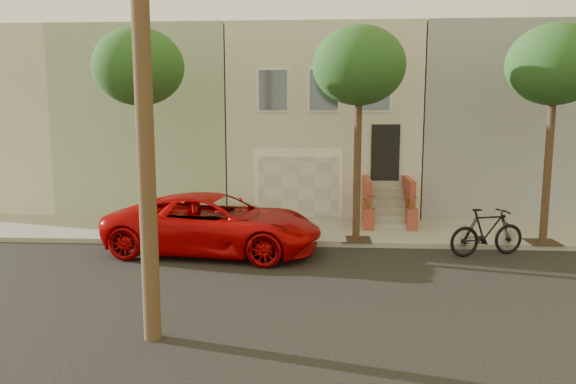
{
  "coord_description": "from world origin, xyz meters",
  "views": [
    {
      "loc": [
        -0.06,
        -11.98,
        3.92
      ],
      "look_at": [
        -1.0,
        3.0,
        1.72
      ],
      "focal_mm": 33.35,
      "sensor_mm": 36.0,
      "label": 1
    }
  ],
  "objects": [
    {
      "name": "tree_mid",
      "position": [
        1.0,
        3.9,
        5.26
      ],
      "size": [
        2.7,
        2.57,
        6.3
      ],
      "color": "#2D2116",
      "rests_on": "sidewalk"
    },
    {
      "name": "sidewalk",
      "position": [
        0.0,
        5.35,
        0.07
      ],
      "size": [
        40.0,
        3.7,
        0.15
      ],
      "primitive_type": "cube",
      "color": "gray",
      "rests_on": "ground"
    },
    {
      "name": "pickup_truck",
      "position": [
        -3.06,
        2.7,
        0.84
      ],
      "size": [
        6.3,
        3.45,
        1.67
      ],
      "primitive_type": "imported",
      "rotation": [
        0.0,
        0.0,
        1.46
      ],
      "color": "#B90406",
      "rests_on": "ground"
    },
    {
      "name": "tree_left",
      "position": [
        -5.5,
        3.9,
        5.26
      ],
      "size": [
        2.7,
        2.57,
        6.3
      ],
      "color": "#2D2116",
      "rests_on": "sidewalk"
    },
    {
      "name": "house_row",
      "position": [
        0.0,
        11.19,
        3.64
      ],
      "size": [
        33.1,
        11.7,
        7.0
      ],
      "color": "beige",
      "rests_on": "sidewalk"
    },
    {
      "name": "tree_right",
      "position": [
        6.5,
        3.9,
        5.26
      ],
      "size": [
        2.7,
        2.57,
        6.3
      ],
      "color": "#2D2116",
      "rests_on": "sidewalk"
    },
    {
      "name": "motorcycle",
      "position": [
        4.54,
        2.82,
        0.67
      ],
      "size": [
        2.33,
        1.25,
        1.35
      ],
      "primitive_type": "imported",
      "rotation": [
        0.0,
        0.0,
        1.86
      ],
      "color": "black",
      "rests_on": "ground"
    },
    {
      "name": "ground",
      "position": [
        0.0,
        0.0,
        0.0
      ],
      "size": [
        90.0,
        90.0,
        0.0
      ],
      "primitive_type": "plane",
      "color": "black",
      "rests_on": "ground"
    }
  ]
}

